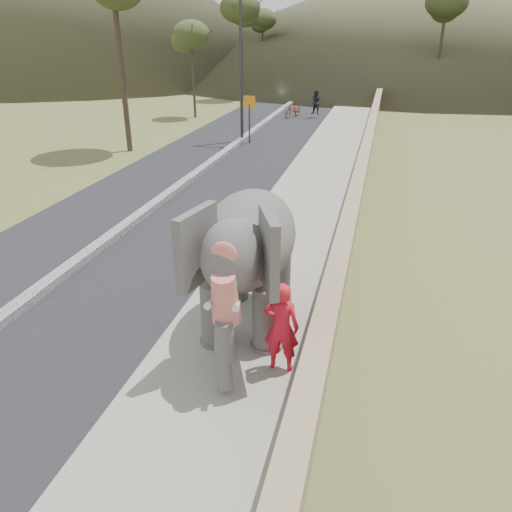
{
  "coord_description": "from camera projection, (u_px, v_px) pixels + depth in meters",
  "views": [
    {
      "loc": [
        2.29,
        -7.81,
        5.65
      ],
      "look_at": [
        0.2,
        0.44,
        1.7
      ],
      "focal_mm": 35.0,
      "sensor_mm": 36.0,
      "label": 1
    }
  ],
  "objects": [
    {
      "name": "parapet",
      "position": [
        360.0,
        181.0,
        17.95
      ],
      "size": [
        0.3,
        120.0,
        1.1
      ],
      "primitive_type": "cube",
      "color": "tan",
      "rests_on": "ground"
    },
    {
      "name": "motorcyclist",
      "position": [
        302.0,
        107.0,
        33.18
      ],
      "size": [
        2.62,
        1.98,
        1.82
      ],
      "color": "maroon",
      "rests_on": "ground"
    },
    {
      "name": "trees",
      "position": [
        417.0,
        52.0,
        34.4
      ],
      "size": [
        47.46,
        35.41,
        9.39
      ],
      "color": "#473828",
      "rests_on": "ground"
    },
    {
      "name": "ground",
      "position": [
        241.0,
        343.0,
        9.75
      ],
      "size": [
        160.0,
        160.0,
        0.0
      ],
      "primitive_type": "plane",
      "color": "olive",
      "rests_on": "ground"
    },
    {
      "name": "walkway",
      "position": [
        314.0,
        190.0,
        18.51
      ],
      "size": [
        3.0,
        120.0,
        0.15
      ],
      "primitive_type": "cube",
      "color": "#9E9687",
      "rests_on": "ground"
    },
    {
      "name": "road",
      "position": [
        188.0,
        182.0,
        19.65
      ],
      "size": [
        7.0,
        120.0,
        0.03
      ],
      "primitive_type": "cube",
      "color": "black",
      "rests_on": "ground"
    },
    {
      "name": "elephant_and_man",
      "position": [
        249.0,
        258.0,
        9.64
      ],
      "size": [
        2.41,
        4.06,
        2.83
      ],
      "color": "#655F5B",
      "rests_on": "ground"
    },
    {
      "name": "hill_far",
      "position": [
        417.0,
        14.0,
        67.25
      ],
      "size": [
        80.0,
        80.0,
        14.0
      ],
      "primitive_type": "cone",
      "color": "brown",
      "rests_on": "ground"
    },
    {
      "name": "median",
      "position": [
        188.0,
        180.0,
        19.61
      ],
      "size": [
        0.35,
        120.0,
        0.22
      ],
      "primitive_type": "cube",
      "color": "black",
      "rests_on": "ground"
    },
    {
      "name": "signboard",
      "position": [
        249.0,
        111.0,
        25.52
      ],
      "size": [
        0.6,
        0.08,
        2.4
      ],
      "color": "#2D2D33",
      "rests_on": "ground"
    },
    {
      "name": "lamppost",
      "position": [
        247.0,
        43.0,
        24.51
      ],
      "size": [
        1.76,
        0.36,
        8.0
      ],
      "color": "#303035",
      "rests_on": "ground"
    }
  ]
}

